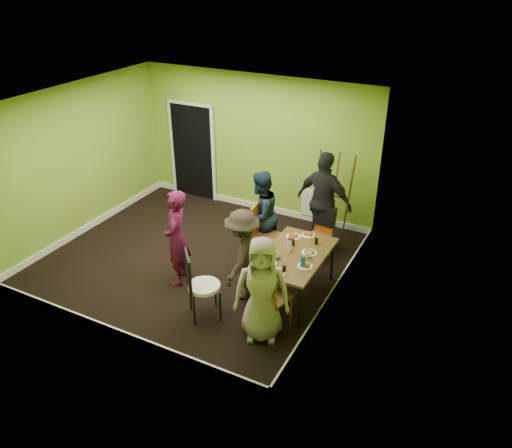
{
  "coord_description": "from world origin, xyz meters",
  "views": [
    {
      "loc": [
        4.32,
        -6.19,
        4.7
      ],
      "look_at": [
        1.15,
        0.0,
        0.97
      ],
      "focal_mm": 35.0,
      "sensor_mm": 36.0,
      "label": 1
    }
  ],
  "objects": [
    {
      "name": "thermos",
      "position": [
        1.81,
        -0.17,
        0.85
      ],
      "size": [
        0.07,
        0.07,
        0.2
      ],
      "primitive_type": "cylinder",
      "color": "white",
      "rests_on": "dining_table"
    },
    {
      "name": "chair_front_end",
      "position": [
        1.93,
        -1.09,
        0.57
      ],
      "size": [
        0.51,
        0.51,
        1.02
      ],
      "rotation": [
        0.0,
        0.0,
        -0.24
      ],
      "color": "orange",
      "rests_on": "ground"
    },
    {
      "name": "person_left_far",
      "position": [
        0.91,
        0.64,
        0.78
      ],
      "size": [
        0.71,
        0.85,
        1.57
      ],
      "primitive_type": "imported",
      "rotation": [
        0.0,
        0.0,
        -1.74
      ],
      "color": "#162437",
      "rests_on": "ground"
    },
    {
      "name": "orange_bottle",
      "position": [
        1.8,
        -0.09,
        0.79
      ],
      "size": [
        0.03,
        0.03,
        0.07
      ],
      "primitive_type": "cylinder",
      "color": "orange",
      "rests_on": "dining_table"
    },
    {
      "name": "glass_mid",
      "position": [
        1.79,
        0.02,
        0.8
      ],
      "size": [
        0.07,
        0.07,
        0.1
      ],
      "primitive_type": "cylinder",
      "color": "black",
      "rests_on": "dining_table"
    },
    {
      "name": "cup_b",
      "position": [
        2.14,
        -0.23,
        0.79
      ],
      "size": [
        0.09,
        0.09,
        0.09
      ],
      "primitive_type": "imported",
      "color": "white",
      "rests_on": "dining_table"
    },
    {
      "name": "chair_back_end",
      "position": [
        1.88,
        1.18,
        0.64
      ],
      "size": [
        0.41,
        0.48,
        0.9
      ],
      "rotation": [
        0.0,
        0.0,
        3.02
      ],
      "color": "orange",
      "rests_on": "ground"
    },
    {
      "name": "chair_left_far",
      "position": [
        1.04,
        0.45,
        0.6
      ],
      "size": [
        0.47,
        0.47,
        1.07
      ],
      "rotation": [
        0.0,
        0.0,
        -1.51
      ],
      "color": "orange",
      "rests_on": "ground"
    },
    {
      "name": "chair_bentwood",
      "position": [
        0.91,
        -1.32,
        0.6
      ],
      "size": [
        0.59,
        0.59,
        1.08
      ],
      "rotation": [
        0.0,
        0.0,
        -0.84
      ],
      "color": "black",
      "rests_on": "ground"
    },
    {
      "name": "plate_wall_front",
      "position": [
        2.19,
        -0.48,
        0.76
      ],
      "size": [
        0.23,
        0.23,
        0.01
      ],
      "primitive_type": "cylinder",
      "color": "white",
      "rests_on": "dining_table"
    },
    {
      "name": "blue_bottle",
      "position": [
        2.17,
        -0.5,
        0.84
      ],
      "size": [
        0.07,
        0.07,
        0.19
      ],
      "primitive_type": "cylinder",
      "color": "#1653AA",
      "rests_on": "dining_table"
    },
    {
      "name": "glass_front",
      "position": [
        1.98,
        -0.74,
        0.8
      ],
      "size": [
        0.06,
        0.06,
        0.09
      ],
      "primitive_type": "cylinder",
      "color": "black",
      "rests_on": "dining_table"
    },
    {
      "name": "person_standing",
      "position": [
        0.12,
        -0.71,
        0.8
      ],
      "size": [
        0.59,
        0.69,
        1.61
      ],
      "primitive_type": "imported",
      "rotation": [
        0.0,
        0.0,
        -1.15
      ],
      "color": "#4F0D30",
      "rests_on": "ground"
    },
    {
      "name": "plate_wall_back",
      "position": [
        2.11,
        -0.1,
        0.76
      ],
      "size": [
        0.24,
        0.24,
        0.01
      ],
      "primitive_type": "cylinder",
      "color": "white",
      "rests_on": "dining_table"
    },
    {
      "name": "easel",
      "position": [
        1.84,
        1.9,
        0.84
      ],
      "size": [
        0.68,
        0.64,
        1.7
      ],
      "color": "brown",
      "rests_on": "ground"
    },
    {
      "name": "person_front_end",
      "position": [
        1.91,
        -1.3,
        0.78
      ],
      "size": [
        0.89,
        0.75,
        1.55
      ],
      "primitive_type": "imported",
      "rotation": [
        0.0,
        0.0,
        0.39
      ],
      "color": "gray",
      "rests_on": "ground"
    },
    {
      "name": "dining_table",
      "position": [
        1.92,
        -0.22,
        0.7
      ],
      "size": [
        0.9,
        1.5,
        0.75
      ],
      "color": "black",
      "rests_on": "ground"
    },
    {
      "name": "person_left_near",
      "position": [
        1.23,
        -0.59,
        0.74
      ],
      "size": [
        0.66,
        1.01,
        1.48
      ],
      "primitive_type": "imported",
      "rotation": [
        0.0,
        0.0,
        -1.45
      ],
      "color": "#2C231D",
      "rests_on": "ground"
    },
    {
      "name": "chair_left_near",
      "position": [
        1.4,
        -0.48,
        0.5
      ],
      "size": [
        0.39,
        0.38,
        0.88
      ],
      "rotation": [
        0.0,
        0.0,
        -1.52
      ],
      "color": "orange",
      "rests_on": "ground"
    },
    {
      "name": "glass_back",
      "position": [
        2.1,
        0.21,
        0.8
      ],
      "size": [
        0.06,
        0.06,
        0.1
      ],
      "primitive_type": "cylinder",
      "color": "black",
      "rests_on": "dining_table"
    },
    {
      "name": "room_walls",
      "position": [
        -0.02,
        0.04,
        0.99
      ],
      "size": [
        5.04,
        4.54,
        2.82
      ],
      "color": "#80A42A",
      "rests_on": "ground"
    },
    {
      "name": "ground",
      "position": [
        0.0,
        0.0,
        0.0
      ],
      "size": [
        5.0,
        5.0,
        0.0
      ],
      "primitive_type": "plane",
      "color": "black",
      "rests_on": "ground"
    },
    {
      "name": "plate_far_front",
      "position": [
        1.91,
        -0.8,
        0.76
      ],
      "size": [
        0.25,
        0.25,
        0.01
      ],
      "primitive_type": "cylinder",
      "color": "white",
      "rests_on": "dining_table"
    },
    {
      "name": "plate_far_back",
      "position": [
        1.89,
        0.4,
        0.76
      ],
      "size": [
        0.22,
        0.22,
        0.01
      ],
      "primitive_type": "cylinder",
      "color": "white",
      "rests_on": "dining_table"
    },
    {
      "name": "person_back_end",
      "position": [
        1.8,
        1.36,
        0.91
      ],
      "size": [
        1.13,
        0.64,
        1.83
      ],
      "primitive_type": "imported",
      "rotation": [
        0.0,
        0.0,
        2.95
      ],
      "color": "black",
      "rests_on": "ground"
    },
    {
      "name": "plate_near_right",
      "position": [
        1.68,
        -0.64,
        0.76
      ],
      "size": [
        0.27,
        0.27,
        0.01
      ],
      "primitive_type": "cylinder",
      "color": "white",
      "rests_on": "dining_table"
    },
    {
      "name": "cup_a",
      "position": [
        1.72,
        -0.45,
        0.8
      ],
      "size": [
        0.12,
        0.12,
        0.1
      ],
      "primitive_type": "imported",
      "color": "white",
      "rests_on": "dining_table"
    },
    {
      "name": "plate_near_left",
      "position": [
        1.7,
        0.25,
        0.76
      ],
      "size": [
        0.24,
        0.24,
        0.01
      ],
      "primitive_type": "cylinder",
      "color": "white",
      "rests_on": "dining_table"
    }
  ]
}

